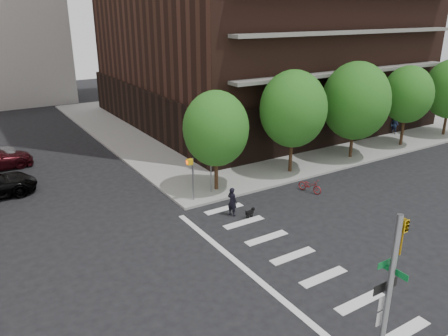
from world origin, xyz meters
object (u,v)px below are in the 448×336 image
object	(u,v)px
pedestrian_far	(394,125)
traffic_signal	(383,331)
dog_walker	(232,202)
scooter	(310,186)

from	to	relation	value
pedestrian_far	traffic_signal	bearing A→B (deg)	-56.22
traffic_signal	dog_walker	distance (m)	13.17
scooter	dog_walker	xyz separation A→B (m)	(-5.91, -0.16, 0.39)
dog_walker	pedestrian_far	world-z (taller)	pedestrian_far
traffic_signal	dog_walker	size ratio (longest dim) A/B	3.64
scooter	dog_walker	bearing A→B (deg)	166.88
traffic_signal	scooter	bearing A→B (deg)	53.78
scooter	traffic_signal	bearing A→B (deg)	-140.92
scooter	pedestrian_far	distance (m)	16.49
pedestrian_far	dog_walker	bearing A→B (deg)	-77.47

